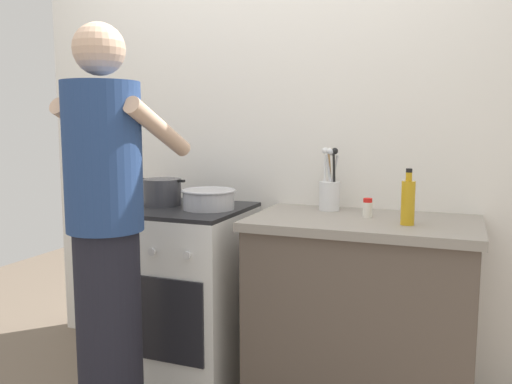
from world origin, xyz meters
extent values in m
cube|color=silver|center=(0.20, 0.50, 1.25)|extent=(3.20, 0.10, 2.50)
cube|color=brown|center=(0.55, 0.15, 0.43)|extent=(0.96, 0.56, 0.86)
cube|color=gray|center=(0.55, 0.15, 0.88)|extent=(1.00, 0.60, 0.04)
cube|color=white|center=(-0.35, 0.15, 0.44)|extent=(0.60, 0.60, 0.88)
cube|color=#232326|center=(-0.35, 0.15, 0.89)|extent=(0.60, 0.60, 0.02)
cube|color=black|center=(-0.35, -0.16, 0.42)|extent=(0.51, 0.01, 0.40)
cylinder|color=silver|center=(-0.53, -0.16, 0.74)|extent=(0.04, 0.01, 0.04)
cylinder|color=silver|center=(-0.35, -0.16, 0.74)|extent=(0.04, 0.01, 0.04)
cylinder|color=silver|center=(-0.17, -0.16, 0.74)|extent=(0.04, 0.01, 0.04)
cylinder|color=#38383D|center=(-0.49, 0.17, 0.97)|extent=(0.20, 0.20, 0.14)
cube|color=black|center=(-0.60, 0.17, 1.03)|extent=(0.04, 0.02, 0.01)
cube|color=black|center=(-0.38, 0.17, 1.03)|extent=(0.04, 0.02, 0.01)
cylinder|color=#B7B7BC|center=(-0.21, 0.14, 0.95)|extent=(0.25, 0.25, 0.10)
torus|color=#B7B7BC|center=(-0.21, 0.14, 0.99)|extent=(0.27, 0.27, 0.01)
cylinder|color=silver|center=(0.35, 0.33, 0.97)|extent=(0.10, 0.10, 0.14)
cylinder|color=white|center=(0.35, 0.33, 1.05)|extent=(0.05, 0.04, 0.26)
sphere|color=white|center=(0.35, 0.33, 1.19)|extent=(0.03, 0.03, 0.03)
cylinder|color=black|center=(0.38, 0.32, 1.05)|extent=(0.02, 0.04, 0.26)
sphere|color=black|center=(0.38, 0.32, 1.19)|extent=(0.03, 0.03, 0.03)
cylinder|color=silver|center=(0.36, 0.35, 1.05)|extent=(0.06, 0.03, 0.25)
sphere|color=silver|center=(0.36, 0.35, 1.18)|extent=(0.03, 0.03, 0.03)
cylinder|color=silver|center=(0.33, 0.33, 1.05)|extent=(0.01, 0.03, 0.26)
sphere|color=silver|center=(0.33, 0.33, 1.19)|extent=(0.03, 0.03, 0.03)
cylinder|color=#B7BABF|center=(0.36, 0.32, 1.05)|extent=(0.05, 0.04, 0.25)
sphere|color=#B7BABF|center=(0.36, 0.32, 1.18)|extent=(0.03, 0.03, 0.03)
cylinder|color=#9E7547|center=(0.36, 0.32, 1.05)|extent=(0.03, 0.04, 0.26)
sphere|color=#9E7547|center=(0.36, 0.32, 1.19)|extent=(0.03, 0.03, 0.03)
cylinder|color=silver|center=(0.56, 0.20, 0.93)|extent=(0.04, 0.04, 0.07)
cylinder|color=red|center=(0.56, 0.20, 0.98)|extent=(0.04, 0.04, 0.02)
cylinder|color=gold|center=(0.75, 0.07, 0.99)|extent=(0.06, 0.06, 0.18)
cylinder|color=gold|center=(0.75, 0.07, 1.10)|extent=(0.03, 0.03, 0.04)
cylinder|color=black|center=(0.75, 0.07, 1.13)|extent=(0.03, 0.03, 0.02)
cylinder|color=black|center=(-0.35, -0.48, 0.45)|extent=(0.26, 0.26, 0.90)
cylinder|color=navy|center=(-0.35, -0.48, 1.19)|extent=(0.30, 0.30, 0.58)
sphere|color=#D3AA8C|center=(-0.35, -0.48, 1.60)|extent=(0.20, 0.20, 0.20)
cylinder|color=#D3AA8C|center=(-0.52, -0.34, 1.30)|extent=(0.07, 0.41, 0.24)
cylinder|color=#D3AA8C|center=(-0.18, -0.34, 1.30)|extent=(0.07, 0.41, 0.24)
camera|label=1|loc=(0.94, -2.17, 1.32)|focal=36.94mm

